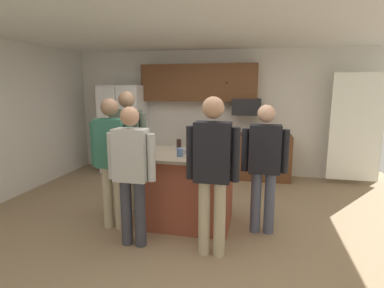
{
  "coord_description": "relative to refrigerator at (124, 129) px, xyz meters",
  "views": [
    {
      "loc": [
        0.87,
        -3.75,
        1.84
      ],
      "look_at": [
        -0.05,
        0.4,
        1.05
      ],
      "focal_mm": 28.73,
      "sensor_mm": 36.0,
      "label": 1
    }
  ],
  "objects": [
    {
      "name": "floor",
      "position": [
        2.0,
        -2.38,
        -0.94
      ],
      "size": [
        7.04,
        7.04,
        0.0
      ],
      "primitive_type": "plane",
      "color": "#937A5B",
      "rests_on": "ground"
    },
    {
      "name": "refrigerator",
      "position": [
        0.0,
        0.0,
        0.0
      ],
      "size": [
        0.89,
        0.76,
        1.88
      ],
      "color": "white",
      "rests_on": "ground"
    },
    {
      "name": "person_host_foreground",
      "position": [
        2.94,
        -2.34,
        0.0
      ],
      "size": [
        0.57,
        0.22,
        1.63
      ],
      "rotation": [
        0.0,
        0.0,
        3.09
      ],
      "color": "#4C5166",
      "rests_on": "ground"
    },
    {
      "name": "mug_ceramic_white",
      "position": [
        2.43,
        -2.5,
        0.09
      ],
      "size": [
        0.13,
        0.09,
        0.11
      ],
      "color": "white",
      "rests_on": "kitchen_island"
    },
    {
      "name": "person_elder_center",
      "position": [
        1.0,
        -2.03,
        0.1
      ],
      "size": [
        0.57,
        0.23,
        1.78
      ],
      "rotation": [
        0.0,
        0.0,
        -0.26
      ],
      "color": "tan",
      "rests_on": "ground"
    },
    {
      "name": "person_guest_right",
      "position": [
        1.47,
        -2.99,
        -0.0
      ],
      "size": [
        0.57,
        0.22,
        1.63
      ],
      "rotation": [
        0.0,
        0.0,
        0.98
      ],
      "color": "#383842",
      "rests_on": "ground"
    },
    {
      "name": "cabinet_run_lower",
      "position": [
        2.6,
        0.1,
        -0.49
      ],
      "size": [
        1.8,
        0.63,
        0.9
      ],
      "color": "brown",
      "rests_on": "ground"
    },
    {
      "name": "french_door_window_panel",
      "position": [
        4.6,
        0.02,
        0.16
      ],
      "size": [
        0.9,
        0.06,
        2.0
      ],
      "primitive_type": "cube",
      "color": "white",
      "rests_on": "ground"
    },
    {
      "name": "glass_pilsner",
      "position": [
        1.97,
        -2.27,
        0.11
      ],
      "size": [
        0.07,
        0.07,
        0.15
      ],
      "color": "black",
      "rests_on": "kitchen_island"
    },
    {
      "name": "kitchen_island",
      "position": [
        1.95,
        -2.28,
        -0.44
      ],
      "size": [
        1.3,
        0.92,
        0.98
      ],
      "color": "brown",
      "rests_on": "ground"
    },
    {
      "name": "microwave_over_range",
      "position": [
        2.6,
        0.12,
        0.51
      ],
      "size": [
        0.56,
        0.4,
        0.32
      ],
      "primitive_type": "cube",
      "color": "black"
    },
    {
      "name": "person_guest_by_door",
      "position": [
        2.4,
        -3.0,
        0.08
      ],
      "size": [
        0.57,
        0.23,
        1.75
      ],
      "rotation": [
        0.0,
        0.0,
        2.13
      ],
      "color": "tan",
      "rests_on": "ground"
    },
    {
      "name": "person_guest_left",
      "position": [
        1.04,
        -2.62,
        0.05
      ],
      "size": [
        0.57,
        0.22,
        1.71
      ],
      "rotation": [
        0.0,
        0.0,
        0.36
      ],
      "color": "tan",
      "rests_on": "ground"
    },
    {
      "name": "glass_dark_ale",
      "position": [
        2.01,
        -2.13,
        0.12
      ],
      "size": [
        0.06,
        0.06,
        0.17
      ],
      "color": "black",
      "rests_on": "kitchen_island"
    },
    {
      "name": "mug_blue_stoneware",
      "position": [
        1.9,
        -2.46,
        0.09
      ],
      "size": [
        0.12,
        0.08,
        0.11
      ],
      "color": "#4C6B99",
      "rests_on": "kitchen_island"
    },
    {
      "name": "ceiling",
      "position": [
        2.0,
        -2.38,
        1.66
      ],
      "size": [
        7.04,
        7.04,
        0.0
      ],
      "primitive_type": "plane",
      "color": "white"
    },
    {
      "name": "back_wall",
      "position": [
        2.0,
        0.42,
        0.36
      ],
      "size": [
        6.4,
        0.1,
        2.6
      ],
      "primitive_type": "cube",
      "color": "silver",
      "rests_on": "ground"
    },
    {
      "name": "cabinet_run_upper",
      "position": [
        1.6,
        0.22,
        0.99
      ],
      "size": [
        2.4,
        0.38,
        0.75
      ],
      "color": "brown"
    },
    {
      "name": "tumbler_amber",
      "position": [
        1.45,
        -2.58,
        0.12
      ],
      "size": [
        0.07,
        0.07,
        0.16
      ],
      "color": "black",
      "rests_on": "kitchen_island"
    },
    {
      "name": "glass_short_whisky",
      "position": [
        1.76,
        -2.0,
        0.11
      ],
      "size": [
        0.07,
        0.07,
        0.14
      ],
      "color": "black",
      "rests_on": "kitchen_island"
    }
  ]
}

